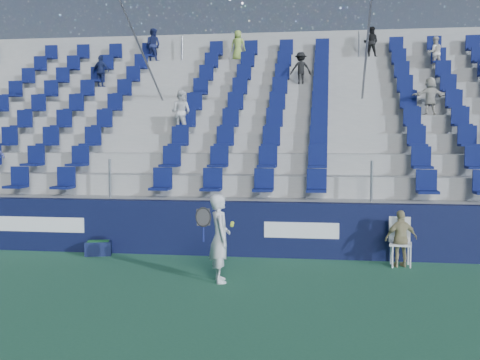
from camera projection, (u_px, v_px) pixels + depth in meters
The scene contains 7 objects.
ground at pixel (204, 291), 10.17m from camera, with size 70.00×70.00×0.00m, color #2D6A48.
sponsor_wall at pixel (233, 229), 13.24m from camera, with size 24.00×0.32×1.20m.
grandstand at pixel (260, 153), 18.15m from camera, with size 24.00×8.17×6.63m.
tennis_player at pixel (220, 238), 10.80m from camera, with size 0.69×0.67×1.59m.
line_judge_chair at pixel (400, 238), 12.23m from camera, with size 0.48×0.50×0.98m.
line_judge at pixel (401, 239), 12.08m from camera, with size 0.67×0.28×1.15m, color tan.
ball_bin at pixel (98, 247), 13.31m from camera, with size 0.65×0.51×0.32m.
Camera 1 is at (2.09, -9.81, 2.59)m, focal length 45.00 mm.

